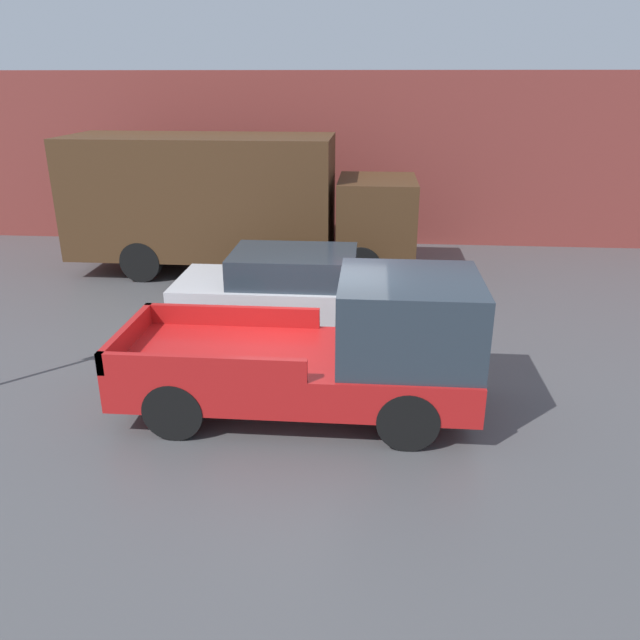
{
  "coord_description": "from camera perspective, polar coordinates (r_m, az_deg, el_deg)",
  "views": [
    {
      "loc": [
        0.98,
        -8.82,
        4.59
      ],
      "look_at": [
        0.22,
        0.22,
        1.04
      ],
      "focal_mm": 35.0,
      "sensor_mm": 36.0,
      "label": 1
    }
  ],
  "objects": [
    {
      "name": "ground_plane",
      "position": [
        9.99,
        -1.36,
        -5.96
      ],
      "size": [
        60.0,
        60.0,
        0.0
      ],
      "primitive_type": "plane",
      "color": "#4C4C4F"
    },
    {
      "name": "newspaper_box",
      "position": [
        19.15,
        -13.05,
        8.5
      ],
      "size": [
        0.45,
        0.4,
        1.0
      ],
      "color": "red",
      "rests_on": "ground"
    },
    {
      "name": "building_wall",
      "position": [
        18.28,
        1.75,
        14.42
      ],
      "size": [
        28.0,
        0.15,
        4.75
      ],
      "color": "brown",
      "rests_on": "ground"
    },
    {
      "name": "pickup_truck",
      "position": [
        8.83,
        1.47,
        -2.81
      ],
      "size": [
        5.03,
        1.99,
        2.07
      ],
      "color": "red",
      "rests_on": "ground"
    },
    {
      "name": "delivery_truck",
      "position": [
        15.67,
        -8.26,
        10.81
      ],
      "size": [
        8.36,
        2.48,
        3.29
      ],
      "color": "#472D19",
      "rests_on": "ground"
    },
    {
      "name": "car",
      "position": [
        12.08,
        -2.8,
        2.93
      ],
      "size": [
        4.29,
        1.93,
        1.5
      ],
      "color": "silver",
      "rests_on": "ground"
    }
  ]
}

